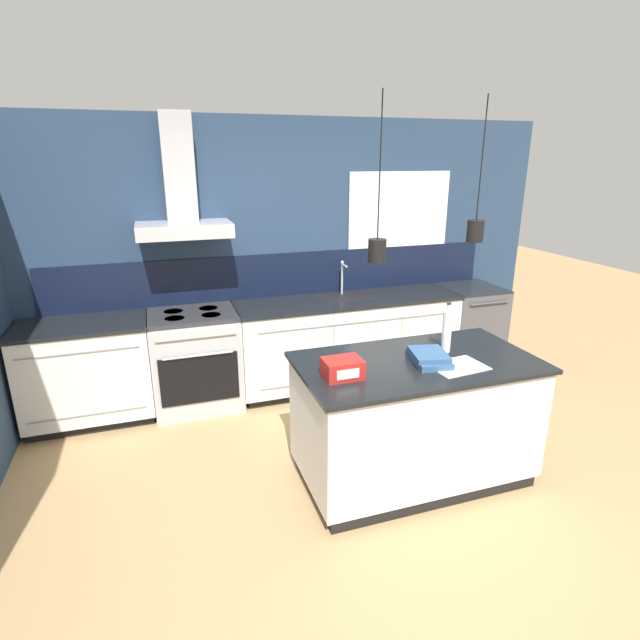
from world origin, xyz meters
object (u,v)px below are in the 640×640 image
Objects in this scene: oven_range at (196,360)px; red_supply_box at (343,368)px; bottle_on_island at (447,331)px; dishwasher at (467,327)px; book_stack at (429,357)px.

oven_range is 3.74× the size of red_supply_box.
dishwasher is at bearing 50.13° from bottle_on_island.
red_supply_box is (-0.64, -0.04, 0.02)m from book_stack.
bottle_on_island is at bearing 11.63° from red_supply_box.
red_supply_box is (-0.86, -0.18, -0.10)m from bottle_on_island.
book_stack reaches higher than oven_range.
dishwasher is 2.51× the size of book_stack.
red_supply_box is at bearing -176.68° from book_stack.
oven_range is 1.00× the size of dishwasher.
dishwasher is 3.74× the size of red_supply_box.
red_supply_box is (-2.14, -1.71, 0.52)m from dishwasher.
bottle_on_island is at bearing -129.87° from dishwasher.
book_stack is at bearing -49.45° from oven_range.
book_stack is at bearing -131.81° from dishwasher.
oven_range is 2.92m from dishwasher.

